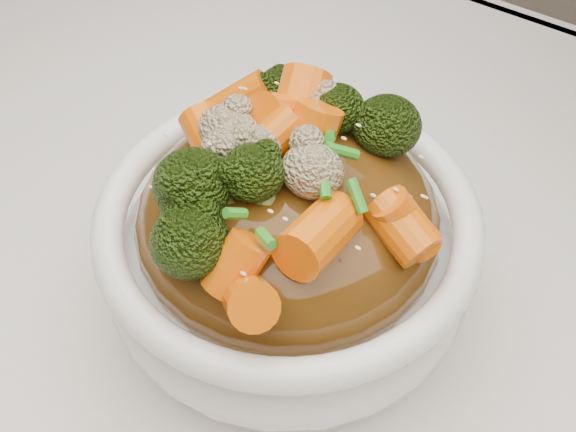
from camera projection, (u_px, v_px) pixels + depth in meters
The scene contains 8 objects.
tablecloth at pixel (274, 247), 0.53m from camera, with size 1.20×0.80×0.04m, color white.
bowl at pixel (288, 252), 0.44m from camera, with size 0.24×0.24×0.09m, color white, non-canonical shape.
sauce_base at pixel (288, 220), 0.42m from camera, with size 0.19×0.19×0.10m, color #4B2D0D.
carrots at pixel (288, 137), 0.37m from camera, with size 0.19×0.19×0.06m, color #E66307, non-canonical shape.
broccoli at pixel (288, 138), 0.37m from camera, with size 0.19×0.19×0.05m, color black, non-canonical shape.
cauliflower at pixel (288, 141), 0.37m from camera, with size 0.19×0.19×0.04m, color tan, non-canonical shape.
scallions at pixel (288, 135), 0.37m from camera, with size 0.14×0.14×0.02m, color #2A881F, non-canonical shape.
sesame_seeds at pixel (288, 135), 0.37m from camera, with size 0.17×0.17×0.01m, color beige, non-canonical shape.
Camera 1 is at (0.20, -0.27, 1.14)m, focal length 42.00 mm.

